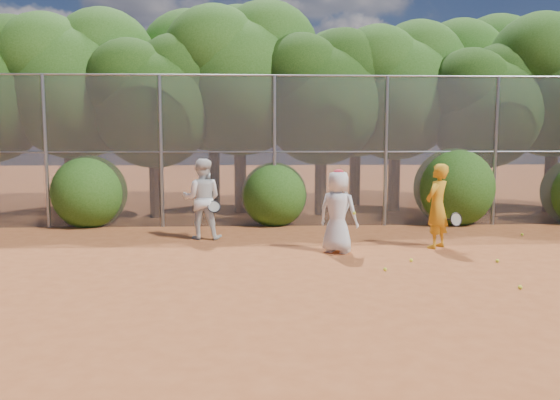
{
  "coord_description": "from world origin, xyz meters",
  "views": [
    {
      "loc": [
        -1.47,
        -8.57,
        2.35
      ],
      "look_at": [
        -1.0,
        2.5,
        1.1
      ],
      "focal_mm": 35.0,
      "sensor_mm": 36.0,
      "label": 1
    }
  ],
  "objects": [
    {
      "name": "ground",
      "position": [
        0.0,
        0.0,
        0.0
      ],
      "size": [
        80.0,
        80.0,
        0.0
      ],
      "primitive_type": "plane",
      "color": "#9C4B23",
      "rests_on": "ground"
    },
    {
      "name": "fence_back",
      "position": [
        -0.12,
        6.0,
        2.05
      ],
      "size": [
        20.05,
        0.09,
        4.03
      ],
      "color": "gray",
      "rests_on": "ground"
    },
    {
      "name": "tree_1",
      "position": [
        -6.94,
        8.54,
        4.16
      ],
      "size": [
        4.64,
        4.03,
        6.35
      ],
      "color": "black",
      "rests_on": "ground"
    },
    {
      "name": "tree_2",
      "position": [
        -4.45,
        7.83,
        3.58
      ],
      "size": [
        3.99,
        3.47,
        5.47
      ],
      "color": "black",
      "rests_on": "ground"
    },
    {
      "name": "tree_3",
      "position": [
        -1.94,
        8.84,
        4.4
      ],
      "size": [
        4.89,
        4.26,
        6.7
      ],
      "color": "black",
      "rests_on": "ground"
    },
    {
      "name": "tree_4",
      "position": [
        0.55,
        8.24,
        3.76
      ],
      "size": [
        4.19,
        3.64,
        5.73
      ],
      "color": "black",
      "rests_on": "ground"
    },
    {
      "name": "tree_5",
      "position": [
        3.06,
        9.04,
        4.05
      ],
      "size": [
        4.51,
        3.92,
        6.17
      ],
      "color": "black",
      "rests_on": "ground"
    },
    {
      "name": "tree_6",
      "position": [
        5.55,
        8.03,
        3.47
      ],
      "size": [
        3.86,
        3.36,
        5.29
      ],
      "color": "black",
      "rests_on": "ground"
    },
    {
      "name": "tree_7",
      "position": [
        8.06,
        8.64,
        4.28
      ],
      "size": [
        4.77,
        4.14,
        6.53
      ],
      "color": "black",
      "rests_on": "ground"
    },
    {
      "name": "tree_9",
      "position": [
        -7.94,
        10.84,
        4.34
      ],
      "size": [
        4.83,
        4.2,
        6.62
      ],
      "color": "black",
      "rests_on": "ground"
    },
    {
      "name": "tree_10",
      "position": [
        -2.93,
        11.05,
        4.63
      ],
      "size": [
        5.15,
        4.48,
        7.06
      ],
      "color": "black",
      "rests_on": "ground"
    },
    {
      "name": "tree_11",
      "position": [
        2.06,
        10.64,
        4.16
      ],
      "size": [
        4.64,
        4.03,
        6.35
      ],
      "color": "black",
      "rests_on": "ground"
    },
    {
      "name": "tree_12",
      "position": [
        6.56,
        11.24,
        4.51
      ],
      "size": [
        5.02,
        4.37,
        6.88
      ],
      "color": "black",
      "rests_on": "ground"
    },
    {
      "name": "bush_0",
      "position": [
        -6.0,
        6.3,
        1.0
      ],
      "size": [
        2.0,
        2.0,
        2.0
      ],
      "primitive_type": "sphere",
      "color": "#224B12",
      "rests_on": "ground"
    },
    {
      "name": "bush_1",
      "position": [
        -1.0,
        6.3,
        0.9
      ],
      "size": [
        1.8,
        1.8,
        1.8
      ],
      "primitive_type": "sphere",
      "color": "#224B12",
      "rests_on": "ground"
    },
    {
      "name": "bush_2",
      "position": [
        4.0,
        6.3,
        1.1
      ],
      "size": [
        2.2,
        2.2,
        2.2
      ],
      "primitive_type": "sphere",
      "color": "#224B12",
      "rests_on": "ground"
    },
    {
      "name": "player_yellow",
      "position": [
        2.39,
        2.87,
        0.91
      ],
      "size": [
        0.89,
        0.78,
        1.82
      ],
      "rotation": [
        0.0,
        0.0,
        3.92
      ],
      "color": "orange",
      "rests_on": "ground"
    },
    {
      "name": "player_teen",
      "position": [
        0.2,
        2.49,
        0.86
      ],
      "size": [
        0.99,
        0.9,
        1.73
      ],
      "rotation": [
        0.0,
        0.0,
        2.59
      ],
      "color": "silver",
      "rests_on": "ground"
    },
    {
      "name": "player_white",
      "position": [
        -2.76,
        4.17,
        0.94
      ],
      "size": [
        0.96,
        0.79,
        1.89
      ],
      "rotation": [
        0.0,
        0.0,
        3.09
      ],
      "color": "white",
      "rests_on": "ground"
    },
    {
      "name": "ball_0",
      "position": [
        1.48,
        1.56,
        0.03
      ],
      "size": [
        0.07,
        0.07,
        0.07
      ],
      "primitive_type": "sphere",
      "color": "yellow",
      "rests_on": "ground"
    },
    {
      "name": "ball_1",
      "position": [
        3.1,
        1.43,
        0.03
      ],
      "size": [
        0.07,
        0.07,
        0.07
      ],
      "primitive_type": "sphere",
      "color": "yellow",
      "rests_on": "ground"
    },
    {
      "name": "ball_2",
      "position": [
        2.65,
        -0.41,
        0.03
      ],
      "size": [
        0.07,
        0.07,
        0.07
      ],
      "primitive_type": "sphere",
      "color": "yellow",
      "rests_on": "ground"
    },
    {
      "name": "ball_3",
      "position": [
        0.81,
        0.84,
        0.03
      ],
      "size": [
        0.07,
        0.07,
        0.07
      ],
      "primitive_type": "sphere",
      "color": "yellow",
      "rests_on": "ground"
    },
    {
      "name": "ball_4",
      "position": [
        4.97,
        4.24,
        0.03
      ],
      "size": [
        0.07,
        0.07,
        0.07
      ],
      "primitive_type": "sphere",
      "color": "yellow",
      "rests_on": "ground"
    }
  ]
}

